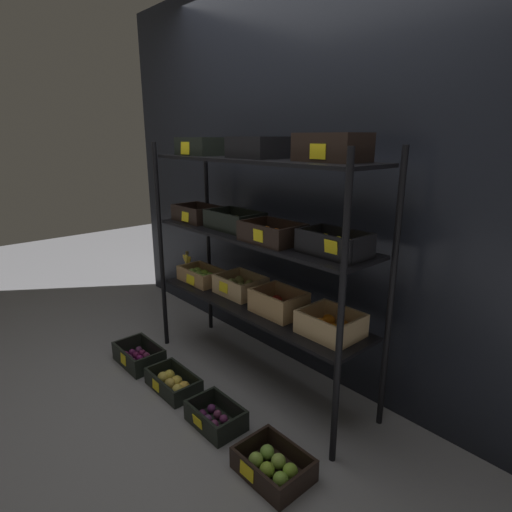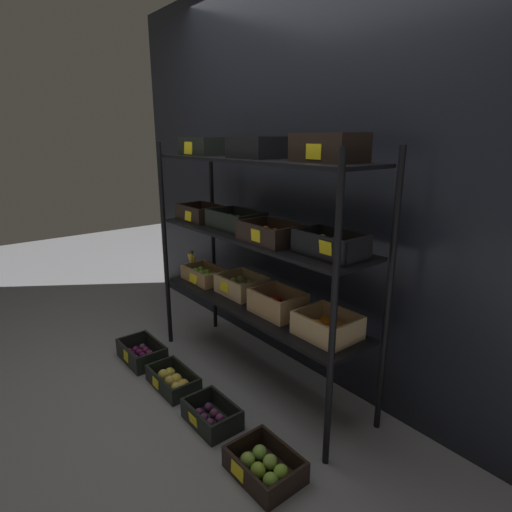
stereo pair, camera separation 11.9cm
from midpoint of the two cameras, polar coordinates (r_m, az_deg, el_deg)
The scene contains 7 objects.
ground_plane at distance 2.87m, azimuth -1.23°, elevation -16.21°, with size 10.00×10.00×0.00m, color gray.
storefront_wall at distance 2.72m, azimuth 5.28°, elevation 10.96°, with size 4.00×0.12×2.59m, color black.
display_rack at distance 2.49m, azimuth -1.21°, elevation 2.61°, with size 1.73×0.45×1.55m.
crate_ground_plum at distance 3.12m, azimuth -16.84°, elevation -13.17°, with size 0.36×0.24×0.13m.
crate_ground_apple_gold at distance 2.79m, azimuth -12.55°, elevation -16.68°, with size 0.37×0.21×0.11m.
crate_ground_center_plum at distance 2.47m, azimuth -7.02°, elevation -21.23°, with size 0.32×0.22×0.12m.
crate_ground_apple_green at distance 2.19m, azimuth 0.62°, elevation -26.93°, with size 0.34×0.26×0.11m.
Camera 1 is at (1.82, -1.61, 1.54)m, focal length 29.10 mm.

